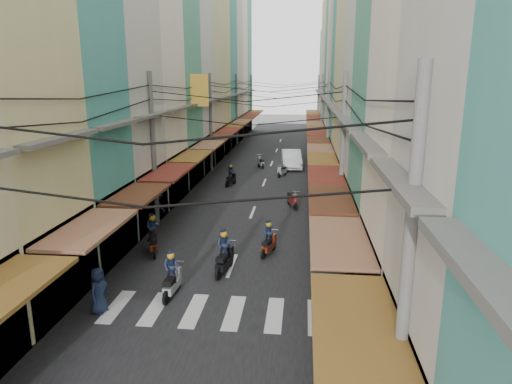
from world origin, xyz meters
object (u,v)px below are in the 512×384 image
Objects in this scene: bicycle at (383,267)px; market_umbrella at (370,230)px; traffic_sign at (347,214)px; white_car at (291,168)px.

bicycle is 0.62× the size of market_umbrella.
market_umbrella is 0.84× the size of traffic_sign.
white_car is 1.98× the size of traffic_sign.
market_umbrella reaches higher than bicycle.
traffic_sign reaches higher than bicycle.
market_umbrella is 2.39m from traffic_sign.
white_car is at bearing 99.25° from market_umbrella.
white_car is 20.97m from traffic_sign.
traffic_sign is (3.03, -20.65, 2.01)m from white_car.
market_umbrella is (3.73, -22.93, 2.06)m from white_car.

